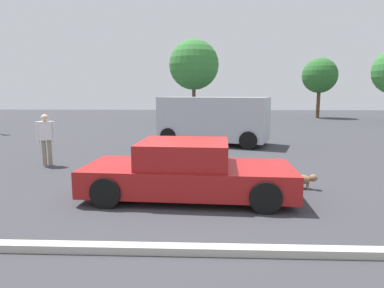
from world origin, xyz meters
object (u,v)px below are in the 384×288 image
object	(u,v)px
pedestrian	(46,135)
dog	(304,179)
sedan_foreground	(187,171)
van_white	(214,119)

from	to	relation	value
pedestrian	dog	bearing A→B (deg)	55.25
sedan_foreground	dog	bearing A→B (deg)	17.83
sedan_foreground	pedestrian	xyz separation A→B (m)	(-4.72, 3.05, 0.40)
sedan_foreground	dog	world-z (taller)	sedan_foreground
dog	pedestrian	distance (m)	7.94
sedan_foreground	van_white	bearing A→B (deg)	87.41
van_white	sedan_foreground	bearing A→B (deg)	-76.59
dog	pedestrian	xyz separation A→B (m)	(-7.56, 2.31, 0.76)
pedestrian	van_white	bearing A→B (deg)	113.62
van_white	pedestrian	bearing A→B (deg)	-119.43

